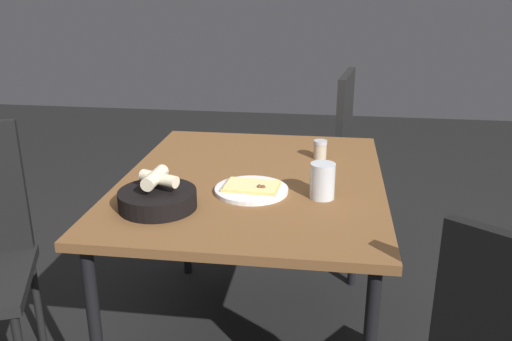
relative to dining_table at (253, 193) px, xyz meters
The scene contains 6 objects.
dining_table is the anchor object (origin of this frame).
pizza_plate 0.15m from the dining_table, ahead, with size 0.25×0.25×0.04m.
bread_basket 0.42m from the dining_table, 39.96° to the right, with size 0.25×0.25×0.12m.
beer_glass 0.32m from the dining_table, 58.91° to the left, with size 0.08×0.08×0.12m.
pepper_shaker 0.37m from the dining_table, 138.07° to the left, with size 0.06×0.06×0.08m.
chair_far 1.04m from the dining_table, 166.54° to the left, with size 0.50×0.50×0.96m.
Camera 1 is at (1.85, 0.27, 1.43)m, focal length 38.20 mm.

